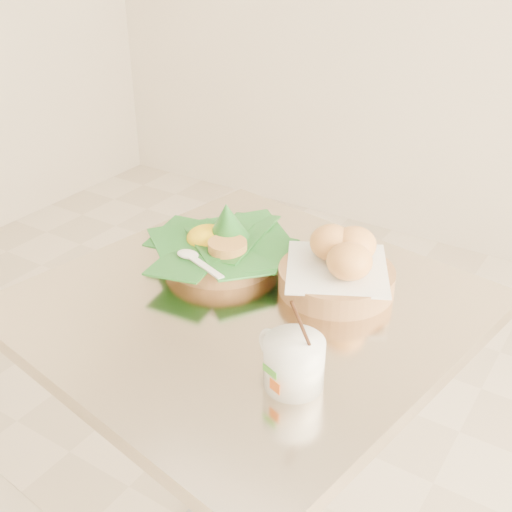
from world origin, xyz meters
The scene contains 4 objects.
cafe_table centered at (0.18, -0.03, 0.53)m, with size 0.81×0.81×0.75m.
rice_basket centered at (0.06, 0.06, 0.79)m, with size 0.27×0.27×0.14m.
bread_basket centered at (0.29, 0.09, 0.79)m, with size 0.24×0.24×0.11m.
coffee_mug centered at (0.36, -0.18, 0.79)m, with size 0.12×0.09×0.15m.
Camera 1 is at (0.70, -0.81, 1.36)m, focal length 45.00 mm.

